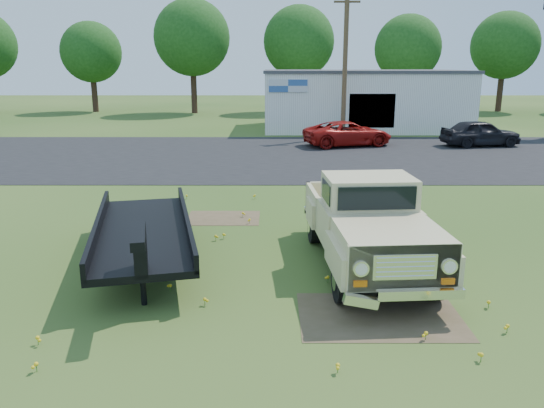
{
  "coord_description": "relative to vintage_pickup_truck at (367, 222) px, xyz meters",
  "views": [
    {
      "loc": [
        -0.5,
        -12.01,
        4.54
      ],
      "look_at": [
        -0.51,
        1.0,
        1.11
      ],
      "focal_mm": 35.0,
      "sensor_mm": 36.0,
      "label": 1
    }
  ],
  "objects": [
    {
      "name": "ground",
      "position": [
        -1.65,
        0.49,
        -1.08
      ],
      "size": [
        140.0,
        140.0,
        0.0
      ],
      "primitive_type": "plane",
      "color": "#284616",
      "rests_on": "ground"
    },
    {
      "name": "utility_pole_mid",
      "position": [
        2.35,
        22.49,
        3.52
      ],
      "size": [
        1.6,
        0.3,
        9.0
      ],
      "color": "#4F3624",
      "rests_on": "ground"
    },
    {
      "name": "treeline_b",
      "position": [
        -19.65,
        41.49,
        4.59
      ],
      "size": [
        5.76,
        5.76,
        8.57
      ],
      "color": "#352118",
      "rests_on": "ground"
    },
    {
      "name": "red_pickup",
      "position": [
        2.16,
        18.8,
        -0.38
      ],
      "size": [
        5.48,
        3.66,
        1.4
      ],
      "primitive_type": "imported",
      "rotation": [
        0.0,
        0.0,
        1.86
      ],
      "color": "#99110D",
      "rests_on": "ground"
    },
    {
      "name": "flatbed_trailer",
      "position": [
        -5.19,
        0.34,
        -0.21
      ],
      "size": [
        3.46,
        6.67,
        1.73
      ],
      "primitive_type": null,
      "rotation": [
        0.0,
        0.0,
        0.22
      ],
      "color": "black",
      "rests_on": "ground"
    },
    {
      "name": "treeline_d",
      "position": [
        0.35,
        40.99,
        5.54
      ],
      "size": [
        6.72,
        6.72,
        10.0
      ],
      "color": "#352118",
      "rests_on": "ground"
    },
    {
      "name": "commercial_building",
      "position": [
        4.35,
        27.49,
        1.02
      ],
      "size": [
        14.2,
        8.2,
        4.15
      ],
      "color": "silver",
      "rests_on": "ground"
    },
    {
      "name": "vintage_pickup_truck",
      "position": [
        0.0,
        0.0,
        0.0
      ],
      "size": [
        2.72,
        6.09,
        2.16
      ],
      "primitive_type": null,
      "rotation": [
        0.0,
        0.0,
        0.07
      ],
      "color": "#C1BC82",
      "rests_on": "ground"
    },
    {
      "name": "dirt_patch_b",
      "position": [
        -3.65,
        3.99,
        -1.08
      ],
      "size": [
        2.2,
        1.6,
        0.01
      ],
      "primitive_type": "cube",
      "color": "brown",
      "rests_on": "ground"
    },
    {
      "name": "treeline_e",
      "position": [
        10.35,
        39.49,
        4.91
      ],
      "size": [
        6.08,
        6.08,
        9.04
      ],
      "color": "#352118",
      "rests_on": "ground"
    },
    {
      "name": "treeline_f",
      "position": [
        20.35,
        41.99,
        5.22
      ],
      "size": [
        6.4,
        6.4,
        9.52
      ],
      "color": "#352118",
      "rests_on": "ground"
    },
    {
      "name": "dark_sedan",
      "position": [
        9.7,
        18.68,
        -0.33
      ],
      "size": [
        4.59,
        2.36,
        1.49
      ],
      "primitive_type": "imported",
      "rotation": [
        0.0,
        0.0,
        1.71
      ],
      "color": "black",
      "rests_on": "ground"
    },
    {
      "name": "dirt_patch_a",
      "position": [
        -0.15,
        -2.51,
        -1.08
      ],
      "size": [
        3.0,
        2.0,
        0.01
      ],
      "primitive_type": "cube",
      "color": "brown",
      "rests_on": "ground"
    },
    {
      "name": "treeline_c",
      "position": [
        -9.65,
        39.99,
        5.86
      ],
      "size": [
        7.04,
        7.04,
        10.47
      ],
      "color": "#352118",
      "rests_on": "ground"
    },
    {
      "name": "asphalt_lot",
      "position": [
        -1.65,
        15.49,
        -1.08
      ],
      "size": [
        90.0,
        14.0,
        0.02
      ],
      "primitive_type": "cube",
      "color": "black",
      "rests_on": "ground"
    }
  ]
}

